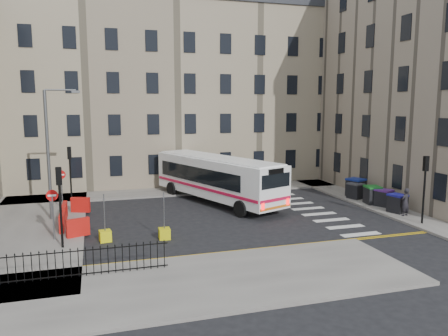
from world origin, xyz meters
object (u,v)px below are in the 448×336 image
wheelie_bin_d (355,191)px  bollard_yellow (105,236)px  wheelie_bin_e (356,187)px  bus (217,177)px  wheelie_bin_c (372,195)px  wheelie_bin_a (397,203)px  bollard_chevron (164,234)px  pedestrian (405,202)px  streetlamp (48,153)px  wheelie_bin_b (384,198)px

wheelie_bin_d → bollard_yellow: size_ratio=2.17×
wheelie_bin_e → bollard_yellow: bearing=174.6°
bus → wheelie_bin_c: size_ratio=9.34×
wheelie_bin_d → wheelie_bin_a: bearing=-105.1°
bus → bollard_chevron: size_ratio=20.70×
bollard_yellow → bollard_chevron: (3.11, -0.49, 0.00)m
wheelie_bin_a → bus: bearing=130.4°
wheelie_bin_c → bollard_chevron: 16.05m
pedestrian → bollard_chevron: size_ratio=3.01×
streetlamp → wheelie_bin_d: (21.71, -0.25, -3.59)m
wheelie_bin_e → wheelie_bin_b: bearing=-111.8°
wheelie_bin_b → wheelie_bin_d: 2.82m
streetlamp → wheelie_bin_b: 22.66m
wheelie_bin_e → wheelie_bin_c: bearing=-118.3°
wheelie_bin_b → pedestrian: 2.72m
wheelie_bin_b → pedestrian: (-0.37, -2.68, 0.30)m
streetlamp → wheelie_bin_d: bearing=-0.7°
pedestrian → bollard_yellow: bearing=-19.6°
bus → wheelie_bin_d: 10.67m
wheelie_bin_c → wheelie_bin_b: bearing=-61.7°
streetlamp → bollard_yellow: size_ratio=13.57×
streetlamp → pedestrian: bearing=-14.7°
wheelie_bin_b → wheelie_bin_e: size_ratio=0.86×
bus → wheelie_bin_d: size_ratio=9.56×
wheelie_bin_d → wheelie_bin_b: bearing=-98.6°
pedestrian → bollard_yellow: 18.71m
wheelie_bin_d → pedestrian: size_ratio=0.72×
bus → wheelie_bin_e: bus is taller
wheelie_bin_d → bollard_chevron: bearing=-178.7°
streetlamp → bollard_yellow: streetlamp is taller
streetlamp → wheelie_bin_c: streetlamp is taller
bollard_chevron → bollard_yellow: bearing=171.1°
wheelie_bin_b → bus: bearing=131.3°
wheelie_bin_a → wheelie_bin_d: (-0.22, 4.53, -0.02)m
streetlamp → wheelie_bin_e: (22.17, 0.43, -3.48)m
wheelie_bin_e → bollard_chevron: wheelie_bin_e is taller
wheelie_bin_a → bollard_chevron: (-15.72, -0.86, -0.46)m
bus → streetlamp: bearing=168.6°
wheelie_bin_c → bollard_yellow: size_ratio=2.22×
streetlamp → pedestrian: size_ratio=4.50×
wheelie_bin_a → wheelie_bin_e: (0.24, 5.21, 0.09)m
wheelie_bin_a → wheelie_bin_d: wheelie_bin_a is taller
bollard_yellow → bollard_chevron: same height
wheelie_bin_d → wheelie_bin_c: bearing=-102.8°
bus → bollard_chevron: bus is taller
wheelie_bin_d → wheelie_bin_e: wheelie_bin_e is taller
bus → pedestrian: bus is taller
bus → wheelie_bin_d: (10.34, -2.32, -1.19)m
bollard_chevron → wheelie_bin_c: bearing=12.6°
streetlamp → bus: bearing=10.3°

